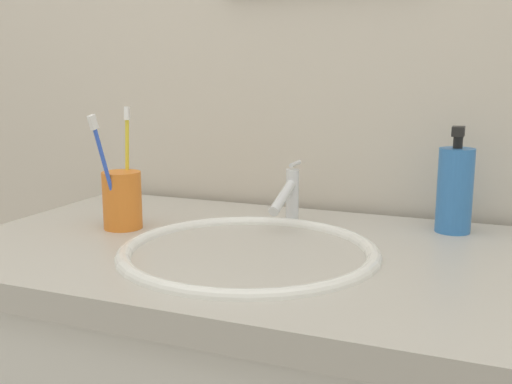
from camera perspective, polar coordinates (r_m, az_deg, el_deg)
The scene contains 7 objects.
tiled_wall_back at distance 1.21m, azimuth 6.71°, elevation 12.53°, with size 2.21×0.04×2.40m, color beige.
sink_basin at distance 0.92m, azimuth -0.71°, elevation -8.26°, with size 0.40×0.40×0.11m.
faucet at distance 1.07m, azimuth 3.26°, elevation -0.29°, with size 0.02×0.14×0.11m.
toothbrush_cup at distance 1.07m, azimuth -12.90°, elevation -0.78°, with size 0.07×0.07×0.10m, color orange.
toothbrush_blue at distance 1.02m, azimuth -14.49°, elevation 2.45°, with size 0.02×0.07×0.20m.
toothbrush_yellow at distance 1.08m, azimuth -12.44°, elevation 3.24°, with size 0.02×0.04×0.21m.
soap_dispenser at distance 1.07m, azimuth 18.81°, elevation 0.29°, with size 0.06×0.06×0.18m.
Camera 1 is at (0.32, -0.84, 1.17)m, focal length 41.06 mm.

